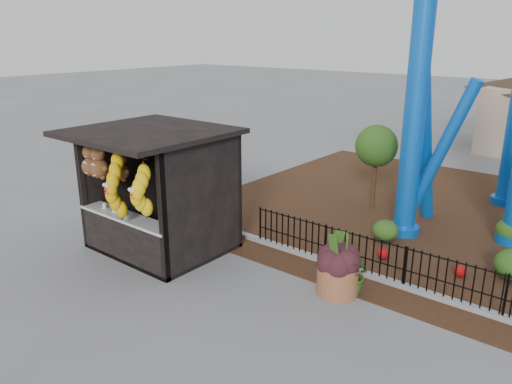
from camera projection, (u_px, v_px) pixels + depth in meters
The scene contains 7 objects.
ground at pixel (215, 302), 10.34m from camera, with size 120.00×120.00×0.00m, color slate.
curb at pixel (460, 304), 10.13m from camera, with size 18.00×0.18×0.12m, color gray.
prize_booth at pixel (151, 194), 12.34m from camera, with size 3.50×3.40×3.12m.
picket_fence at pixel (511, 299), 9.46m from camera, with size 12.20×0.06×1.00m, color black, non-canonical shape.
terracotta_planter at pixel (337, 279), 10.61m from camera, with size 0.88×0.88×0.65m, color #935635.
planter_foliage at pixel (339, 252), 10.41m from camera, with size 0.70×0.70×0.64m, color black.
potted_plant at pixel (354, 274), 10.56m from camera, with size 0.79×0.69×0.88m, color #2B5C1B.
Camera 1 is at (6.43, -6.57, 5.31)m, focal length 35.00 mm.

